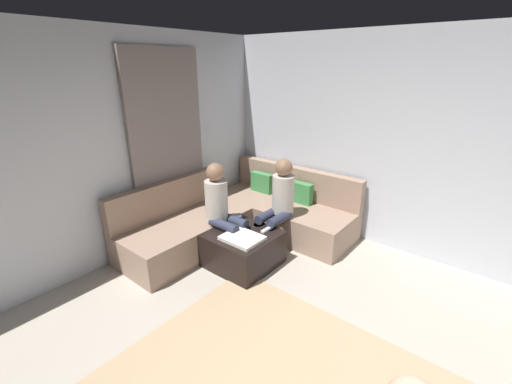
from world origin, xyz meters
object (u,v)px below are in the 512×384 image
Objects in this scene: game_remote at (266,230)px; coffee_mug at (239,219)px; sectional_couch at (242,218)px; ottoman at (243,249)px; person_on_couch_back at (279,202)px; person_on_couch_side at (222,208)px.

coffee_mug is at bearing -174.29° from game_remote.
coffee_mug is at bearing -53.87° from sectional_couch.
person_on_couch_back is (0.09, 0.59, 0.45)m from ottoman.
coffee_mug is 0.55m from person_on_couch_back.
game_remote reaches higher than ottoman.
person_on_couch_side is (-0.11, -0.17, 0.19)m from coffee_mug.
ottoman is at bearing 80.97° from person_on_couch_back.
sectional_couch is 17.00× the size of game_remote.
ottoman is 0.75m from person_on_couch_back.
sectional_couch is 0.69m from person_on_couch_back.
person_on_couch_back is at bearing 52.65° from coffee_mug.
person_on_couch_back is at bearing 103.05° from game_remote.
ottoman is at bearing -48.16° from sectional_couch.
sectional_couch is 0.48m from coffee_mug.
person_on_couch_back reaches higher than ottoman.
coffee_mug is 0.40m from game_remote.
ottoman is 8.00× the size of coffee_mug.
sectional_couch is at bearing 5.48° from person_on_couch_back.
game_remote is (0.18, 0.22, 0.22)m from ottoman.
person_on_couch_back is at bearing 143.84° from person_on_couch_side.
person_on_couch_back is (0.57, 0.06, 0.38)m from sectional_couch.
game_remote is (0.40, 0.04, -0.04)m from coffee_mug.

